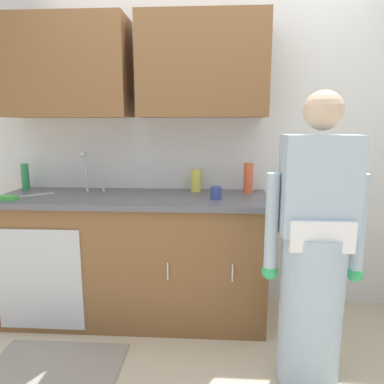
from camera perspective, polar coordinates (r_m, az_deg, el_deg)
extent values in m
plane|color=beige|center=(2.34, 2.19, -27.66)|extent=(9.00, 9.00, 0.00)
cube|color=silver|center=(2.88, 2.89, 8.69)|extent=(4.80, 0.10, 2.70)
cube|color=brown|center=(2.90, -19.33, 18.04)|extent=(0.91, 0.34, 0.70)
cube|color=brown|center=(2.69, 1.70, 19.22)|extent=(0.91, 0.34, 0.70)
cube|color=brown|center=(2.79, -8.96, -10.49)|extent=(1.90, 0.60, 0.90)
cube|color=#B7BABF|center=(2.73, -23.08, -12.73)|extent=(0.60, 0.01, 0.72)
cylinder|color=silver|center=(2.44, -3.88, -12.41)|extent=(0.01, 0.01, 0.12)
cylinder|color=silver|center=(2.42, 6.44, -12.61)|extent=(0.01, 0.01, 0.12)
cube|color=#595960|center=(2.65, -9.26, -0.98)|extent=(1.96, 0.66, 0.04)
cube|color=#B7BABF|center=(2.75, -16.49, -0.97)|extent=(0.50, 0.36, 0.03)
cylinder|color=#B7BABF|center=(2.88, -16.42, 3.07)|extent=(0.02, 0.02, 0.30)
sphere|color=#B7BABF|center=(2.81, -16.98, 5.73)|extent=(0.04, 0.04, 0.04)
cylinder|color=#B7BABF|center=(2.85, -13.86, 1.09)|extent=(0.02, 0.02, 0.10)
cube|color=white|center=(2.40, 17.75, -26.21)|extent=(0.20, 0.26, 0.06)
cylinder|color=#A3B7C6|center=(2.20, 18.26, -17.28)|extent=(0.34, 0.34, 0.88)
cube|color=#A3B7C6|center=(1.98, 19.45, 1.00)|extent=(0.38, 0.22, 0.52)
sphere|color=#CBAA89|center=(1.95, 20.16, 12.06)|extent=(0.20, 0.20, 0.20)
cube|color=white|center=(1.92, 19.97, -6.70)|extent=(0.32, 0.04, 0.16)
cylinder|color=#A3B7C6|center=(1.99, 12.50, -4.91)|extent=(0.07, 0.07, 0.55)
sphere|color=#33B266|center=(2.08, 12.19, -12.22)|extent=(0.09, 0.09, 0.09)
cylinder|color=#A3B7C6|center=(2.11, 24.96, -4.77)|extent=(0.07, 0.07, 0.55)
sphere|color=#33B266|center=(2.20, 24.38, -11.70)|extent=(0.09, 0.09, 0.09)
cube|color=gray|center=(2.56, -20.88, -24.51)|extent=(0.80, 0.50, 0.01)
cylinder|color=#E05933|center=(2.73, 8.91, 2.19)|extent=(0.07, 0.07, 0.22)
cylinder|color=#2D8C4C|center=(3.11, -24.92, 2.19)|extent=(0.06, 0.06, 0.21)
cylinder|color=#D8D14C|center=(2.76, 0.61, 1.84)|extent=(0.08, 0.08, 0.17)
cylinder|color=#33478C|center=(2.49, 3.80, -0.12)|extent=(0.08, 0.08, 0.09)
cube|color=silver|center=(2.87, -23.37, -0.37)|extent=(0.20, 0.17, 0.01)
cube|color=#4CBF4C|center=(2.77, -27.09, -0.82)|extent=(0.11, 0.07, 0.03)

